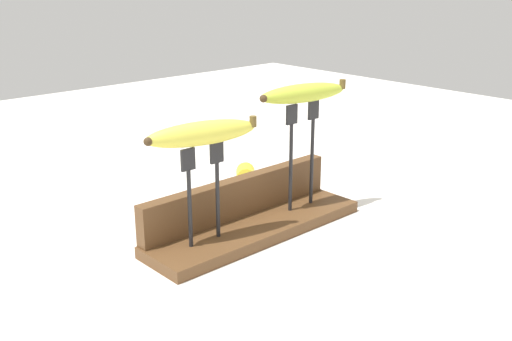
{
  "coord_description": "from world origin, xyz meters",
  "views": [
    {
      "loc": [
        -0.69,
        -0.75,
        0.46
      ],
      "look_at": [
        0.0,
        0.0,
        0.12
      ],
      "focal_mm": 42.54,
      "sensor_mm": 36.0,
      "label": 1
    }
  ],
  "objects_px": {
    "banana_raised_right": "(305,93)",
    "banana_raised_left": "(203,134)",
    "fork_stand_left": "(205,185)",
    "fork_stand_right": "(303,147)",
    "banana_chunk_near": "(246,174)"
  },
  "relations": [
    {
      "from": "fork_stand_left",
      "to": "fork_stand_right",
      "type": "height_order",
      "value": "fork_stand_right"
    },
    {
      "from": "fork_stand_right",
      "to": "banana_raised_left",
      "type": "relative_size",
      "value": 1.04
    },
    {
      "from": "banana_raised_left",
      "to": "banana_raised_right",
      "type": "distance_m",
      "value": 0.24
    },
    {
      "from": "fork_stand_left",
      "to": "banana_raised_left",
      "type": "relative_size",
      "value": 0.86
    },
    {
      "from": "banana_raised_right",
      "to": "fork_stand_right",
      "type": "bearing_deg",
      "value": -11.07
    },
    {
      "from": "fork_stand_left",
      "to": "banana_raised_right",
      "type": "bearing_deg",
      "value": 0.0
    },
    {
      "from": "banana_raised_right",
      "to": "banana_chunk_near",
      "type": "distance_m",
      "value": 0.32
    },
    {
      "from": "fork_stand_right",
      "to": "banana_raised_left",
      "type": "bearing_deg",
      "value": 180.0
    },
    {
      "from": "banana_raised_left",
      "to": "banana_chunk_near",
      "type": "relative_size",
      "value": 2.98
    },
    {
      "from": "banana_raised_left",
      "to": "banana_chunk_near",
      "type": "xyz_separation_m",
      "value": [
        0.28,
        0.22,
        -0.19
      ]
    },
    {
      "from": "fork_stand_right",
      "to": "banana_raised_right",
      "type": "height_order",
      "value": "banana_raised_right"
    },
    {
      "from": "fork_stand_left",
      "to": "banana_raised_right",
      "type": "relative_size",
      "value": 0.89
    },
    {
      "from": "banana_raised_left",
      "to": "banana_chunk_near",
      "type": "bearing_deg",
      "value": 37.68
    },
    {
      "from": "fork_stand_left",
      "to": "banana_chunk_near",
      "type": "height_order",
      "value": "fork_stand_left"
    },
    {
      "from": "banana_raised_right",
      "to": "banana_raised_left",
      "type": "bearing_deg",
      "value": 180.0
    }
  ]
}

